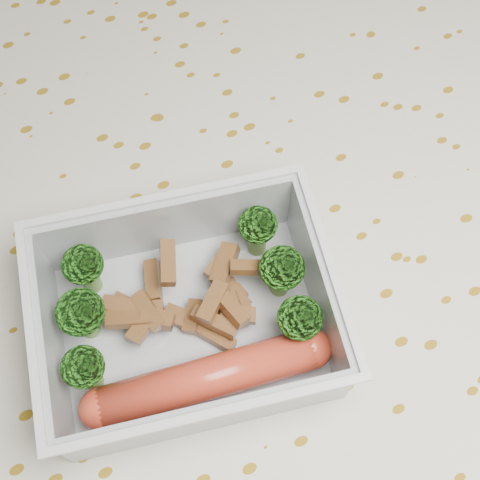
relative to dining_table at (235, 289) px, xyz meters
name	(u,v)px	position (x,y,z in m)	size (l,w,h in m)	color
ground_plane	(238,428)	(0.00, 0.00, -0.67)	(4.00, 4.00, 0.00)	olive
dining_table	(235,289)	(0.00, 0.00, 0.00)	(1.40, 0.90, 0.75)	brown
tablecloth	(235,266)	(0.00, 0.00, 0.05)	(1.46, 0.96, 0.19)	silver
lunch_container	(189,320)	(-0.06, -0.04, 0.11)	(0.22, 0.19, 0.07)	silver
broccoli_florets	(184,294)	(-0.05, -0.03, 0.13)	(0.17, 0.12, 0.05)	#608C3F
meat_pile	(192,303)	(-0.05, -0.03, 0.11)	(0.12, 0.09, 0.03)	brown
sausage	(208,378)	(-0.06, -0.08, 0.11)	(0.16, 0.05, 0.03)	#BC3922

